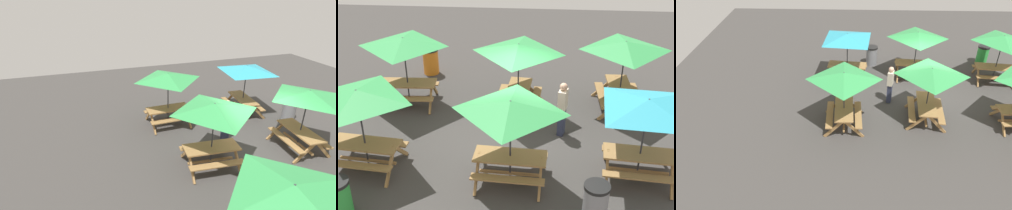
{
  "view_description": "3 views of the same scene",
  "coord_description": "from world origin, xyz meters",
  "views": [
    {
      "loc": [
        -6.19,
        5.07,
        5.51
      ],
      "look_at": [
        3.35,
        2.0,
        0.9
      ],
      "focal_mm": 28.0,
      "sensor_mm": 36.0,
      "label": 1
    },
    {
      "loc": [
        0.7,
        -11.38,
        7.48
      ],
      "look_at": [
        -0.15,
        0.32,
        0.9
      ],
      "focal_mm": 50.0,
      "sensor_mm": 36.0,
      "label": 2
    },
    {
      "loc": [
        2.97,
        12.28,
        7.86
      ],
      "look_at": [
        3.35,
        2.0,
        0.9
      ],
      "focal_mm": 35.0,
      "sensor_mm": 36.0,
      "label": 3
    }
  ],
  "objects": [
    {
      "name": "picnic_table_0",
      "position": [
        0.14,
        1.56,
        1.99
      ],
      "size": [
        2.17,
        2.17,
        2.34
      ],
      "rotation": [
        0.0,
        0.0,
        1.48
      ],
      "color": "olive",
      "rests_on": "ground"
    },
    {
      "name": "picnic_table_5",
      "position": [
        -3.64,
        -1.69,
        1.99
      ],
      "size": [
        2.2,
        2.2,
        2.34
      ],
      "rotation": [
        0.0,
        0.0,
        -0.11
      ],
      "color": "olive",
      "rests_on": "ground"
    },
    {
      "name": "picnic_table_1",
      "position": [
        0.12,
        -1.97,
        1.99
      ],
      "size": [
        2.13,
        2.13,
        2.34
      ],
      "rotation": [
        0.0,
        0.0,
        -0.07
      ],
      "color": "olive",
      "rests_on": "ground"
    },
    {
      "name": "ground_plane",
      "position": [
        0.0,
        0.0,
        0.0
      ],
      "size": [
        24.43,
        24.43,
        0.0
      ],
      "primitive_type": "plane",
      "color": "#3D3A38",
      "rests_on": "ground"
    },
    {
      "name": "picnic_table_2",
      "position": [
        3.35,
        2.0,
        1.99
      ],
      "size": [
        2.05,
        2.05,
        2.34
      ],
      "rotation": [
        0.0,
        0.0,
        1.6
      ],
      "color": "olive",
      "rests_on": "ground"
    },
    {
      "name": "picnic_table_4",
      "position": [
        3.33,
        -1.64,
        1.99
      ],
      "size": [
        2.81,
        2.81,
        2.34
      ],
      "rotation": [
        0.0,
        0.0,
        -0.1
      ],
      "color": "olive",
      "rests_on": "ground"
    },
    {
      "name": "picnic_table_3",
      "position": [
        -3.44,
        1.82,
        1.99
      ],
      "size": [
        2.08,
        2.08,
        2.34
      ],
      "rotation": [
        0.0,
        0.0,
        0.04
      ],
      "color": "olive",
      "rests_on": "ground"
    },
    {
      "name": "person_standing",
      "position": [
        1.46,
        0.3,
        0.89
      ],
      "size": [
        0.31,
        0.41,
        1.67
      ],
      "rotation": [
        0.0,
        0.0,
        1.29
      ],
      "color": "#2D334C",
      "rests_on": "ground"
    },
    {
      "name": "trash_bin_gray",
      "position": [
        2.11,
        -3.25,
        0.49
      ],
      "size": [
        0.59,
        0.59,
        0.98
      ],
      "color": "gray",
      "rests_on": "ground"
    },
    {
      "name": "trash_bin_orange",
      "position": [
        -3.21,
        4.17,
        0.49
      ],
      "size": [
        0.59,
        0.59,
        0.98
      ],
      "color": "orange",
      "rests_on": "ground"
    },
    {
      "name": "trash_bin_green",
      "position": [
        -3.65,
        -3.53,
        0.49
      ],
      "size": [
        0.59,
        0.59,
        0.98
      ],
      "color": "green",
      "rests_on": "ground"
    }
  ]
}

